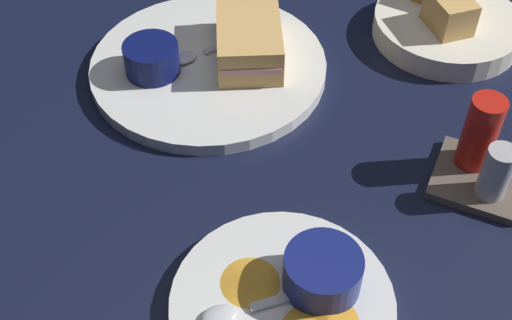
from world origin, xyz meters
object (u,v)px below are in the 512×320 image
Objects in this scene: plate_chips_companion at (282,305)px; ramekin_light_gravy at (323,271)px; bread_basket_rear at (447,22)px; condiment_caddy at (483,157)px; ramekin_dark_sauce at (151,57)px; spoon_by_dark_ramekin at (194,55)px; plate_sandwich_main at (207,69)px; sandwich_half_near at (249,38)px; spoon_by_gravy_ramekin at (234,312)px.

ramekin_light_gravy reaches higher than plate_chips_companion.
condiment_caddy reaches higher than bread_basket_rear.
ramekin_dark_sauce is at bearing -90.04° from condiment_caddy.
spoon_by_dark_ramekin is at bearing -96.82° from condiment_caddy.
plate_sandwich_main is 33.56cm from ramekin_light_gravy.
sandwich_half_near is 1.73× the size of spoon_by_dark_ramekin.
bread_basket_rear is (-19.12, 26.65, 0.13)cm from spoon_by_dark_ramekin.
bread_basket_rear is (-19.55, 24.67, 1.29)cm from plate_sandwich_main.
condiment_caddy is at bearing 83.18° from spoon_by_dark_ramekin.
ramekin_dark_sauce reaches higher than plate_sandwich_main.
plate_sandwich_main is 1.53× the size of bread_basket_rear.
ramekin_dark_sauce is at bearing -52.02° from bread_basket_rear.
condiment_caddy reaches higher than plate_sandwich_main.
sandwich_half_near is 7.08cm from spoon_by_dark_ramekin.
ramekin_dark_sauce is 0.75× the size of spoon_by_dark_ramekin.
ramekin_light_gravy is (23.70, 23.59, 2.83)cm from plate_sandwich_main.
condiment_caddy is (4.26, 35.62, 1.44)cm from spoon_by_dark_ramekin.
condiment_caddy reaches higher than sandwich_half_near.
bread_basket_rear is at bearing 127.98° from ramekin_dark_sauce.
ramekin_light_gravy is 0.74× the size of condiment_caddy.
spoon_by_dark_ramekin is 0.46× the size of bread_basket_rear.
plate_sandwich_main is 31.50cm from bread_basket_rear.
spoon_by_dark_ramekin is (3.45, -5.84, -2.04)cm from sandwich_half_near.
sandwich_half_near is 26.12cm from bread_basket_rear.
ramekin_dark_sauce reaches higher than spoon_by_gravy_ramekin.
plate_sandwich_main is 34.03cm from plate_chips_companion.
ramekin_light_gravy is (19.90, 28.82, 0.00)cm from ramekin_dark_sauce.
plate_sandwich_main is 1.43× the size of plate_chips_companion.
condiment_caddy is (23.38, 8.97, 1.31)cm from bread_basket_rear.
plate_chips_companion is 1.07× the size of bread_basket_rear.
ramekin_light_gravy reaches higher than plate_sandwich_main.
ramekin_dark_sauce is 35.02cm from ramekin_light_gravy.
spoon_by_gravy_ramekin is 49.72cm from bread_basket_rear.
plate_chips_companion is (22.91, 26.31, -2.83)cm from ramekin_dark_sauce.
spoon_by_gravy_ramekin is (29.69, 17.76, 1.16)cm from plate_sandwich_main.
plate_chips_companion is at bearing 38.27° from plate_sandwich_main.
spoon_by_dark_ramekin is 1.24× the size of ramekin_light_gravy.
sandwich_half_near is 33.90cm from ramekin_light_gravy.
sandwich_half_near is 1.80× the size of spoon_by_gravy_ramekin.
bread_basket_rear is at bearing 128.39° from plate_sandwich_main.
bread_basket_rear is 1.98× the size of condiment_caddy.
bread_basket_rear reaches higher than sandwich_half_near.
ramekin_light_gravy is 22.27cm from condiment_caddy.
spoon_by_dark_ramekin is 36.01cm from spoon_by_gravy_ramekin.
ramekin_dark_sauce and ramekin_light_gravy have the same top height.
ramekin_dark_sauce is 5.60cm from spoon_by_dark_ramekin.
spoon_by_gravy_ramekin is (30.12, 19.73, 0.00)cm from spoon_by_dark_ramekin.
condiment_caddy is (0.03, 38.88, -0.23)cm from ramekin_dark_sauce.
ramekin_light_gravy is at bearing 44.86° from plate_sandwich_main.
bread_basket_rear is (-15.68, 20.81, -1.91)cm from sandwich_half_near.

